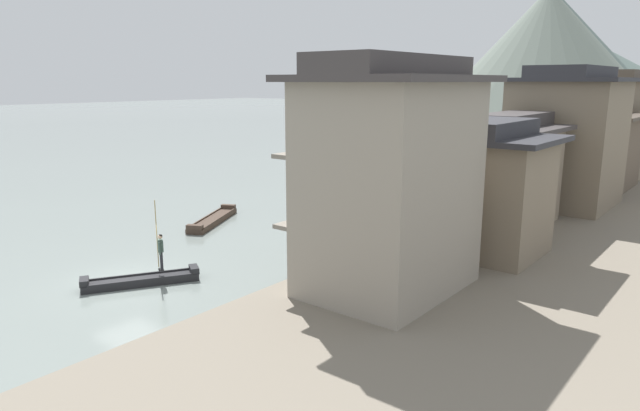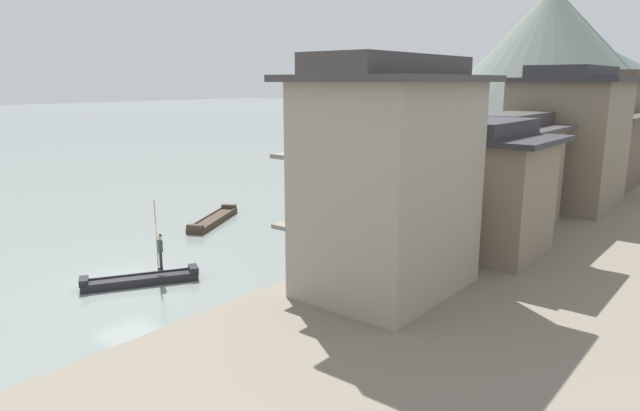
% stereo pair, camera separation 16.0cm
% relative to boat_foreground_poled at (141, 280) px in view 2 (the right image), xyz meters
% --- Properties ---
extents(ground_plane, '(400.00, 400.00, 0.00)m').
position_rel_boat_foreground_poled_xyz_m(ground_plane, '(-0.84, -0.21, -0.18)').
color(ground_plane, gray).
extents(boat_foreground_poled, '(3.19, 4.60, 0.55)m').
position_rel_boat_foreground_poled_xyz_m(boat_foreground_poled, '(0.00, 0.00, 0.00)').
color(boat_foreground_poled, '#232326').
rests_on(boat_foreground_poled, ground).
extents(boatman_person, '(0.53, 0.36, 3.04)m').
position_rel_boat_foreground_poled_xyz_m(boatman_person, '(0.43, 0.77, 1.38)').
color(boatman_person, black).
rests_on(boatman_person, boat_foreground_poled).
extents(boat_moored_nearest, '(0.98, 4.62, 0.51)m').
position_rel_boat_foreground_poled_xyz_m(boat_moored_nearest, '(3.51, 12.96, -0.01)').
color(boat_moored_nearest, '#232326').
rests_on(boat_moored_nearest, ground).
extents(boat_moored_second, '(2.28, 5.81, 0.43)m').
position_rel_boat_foreground_poled_xyz_m(boat_moored_second, '(4.27, 36.69, -0.04)').
color(boat_moored_second, brown).
rests_on(boat_moored_second, ground).
extents(boat_moored_third, '(1.06, 4.03, 0.56)m').
position_rel_boat_foreground_poled_xyz_m(boat_moored_third, '(4.49, 48.59, 0.01)').
color(boat_moored_third, brown).
rests_on(boat_moored_third, ground).
extents(boat_moored_far, '(3.60, 5.61, 0.55)m').
position_rel_boat_foreground_poled_xyz_m(boat_moored_far, '(-5.96, 9.11, -0.01)').
color(boat_moored_far, '#423328').
rests_on(boat_moored_far, ground).
extents(house_waterfront_nearest, '(5.86, 7.21, 8.74)m').
position_rel_boat_foreground_poled_xyz_m(house_waterfront_nearest, '(9.42, 4.68, 4.83)').
color(house_waterfront_nearest, gray).
rests_on(house_waterfront_nearest, riverbank_right).
extents(house_waterfront_second, '(6.93, 5.41, 6.14)m').
position_rel_boat_foreground_poled_xyz_m(house_waterfront_second, '(9.95, 11.54, 3.54)').
color(house_waterfront_second, '#7F705B').
rests_on(house_waterfront_second, riverbank_right).
extents(house_waterfront_tall, '(5.30, 6.24, 6.14)m').
position_rel_boat_foreground_poled_xyz_m(house_waterfront_tall, '(9.14, 17.70, 3.54)').
color(house_waterfront_tall, gray).
rests_on(house_waterfront_tall, riverbank_right).
extents(house_waterfront_narrow, '(7.08, 7.82, 8.74)m').
position_rel_boat_foreground_poled_xyz_m(house_waterfront_narrow, '(10.03, 24.82, 4.82)').
color(house_waterfront_narrow, '#7F705B').
rests_on(house_waterfront_narrow, riverbank_right).
extents(house_waterfront_far, '(6.63, 7.98, 6.14)m').
position_rel_boat_foreground_poled_xyz_m(house_waterfront_far, '(9.80, 32.71, 3.52)').
color(house_waterfront_far, brown).
rests_on(house_waterfront_far, riverbank_right).
extents(house_waterfront_end, '(6.39, 5.97, 8.74)m').
position_rel_boat_foreground_poled_xyz_m(house_waterfront_end, '(9.68, 40.05, 4.84)').
color(house_waterfront_end, gray).
rests_on(house_waterfront_end, riverbank_right).
extents(mooring_post_dock_near, '(0.20, 0.20, 0.96)m').
position_rel_boat_foreground_poled_xyz_m(mooring_post_dock_near, '(6.10, 7.48, 1.01)').
color(mooring_post_dock_near, '#473828').
rests_on(mooring_post_dock_near, riverbank_right).
extents(mooring_post_dock_mid, '(0.20, 0.20, 0.97)m').
position_rel_boat_foreground_poled_xyz_m(mooring_post_dock_mid, '(6.10, 18.09, 1.01)').
color(mooring_post_dock_mid, '#473828').
rests_on(mooring_post_dock_mid, riverbank_right).
extents(mooring_post_dock_far, '(0.20, 0.20, 0.93)m').
position_rel_boat_foreground_poled_xyz_m(mooring_post_dock_far, '(6.10, 27.37, 0.99)').
color(mooring_post_dock_far, '#473828').
rests_on(mooring_post_dock_far, riverbank_right).
extents(hill_far_west, '(48.58, 48.58, 25.86)m').
position_rel_boat_foreground_poled_xyz_m(hill_far_west, '(-16.90, 107.33, 12.75)').
color(hill_far_west, '#4C5B56').
rests_on(hill_far_west, ground).
extents(hill_far_centre, '(47.43, 47.43, 25.97)m').
position_rel_boat_foreground_poled_xyz_m(hill_far_centre, '(-16.42, 102.21, 12.80)').
color(hill_far_centre, slate).
rests_on(hill_far_centre, ground).
extents(hill_far_east, '(56.04, 56.04, 15.49)m').
position_rel_boat_foreground_poled_xyz_m(hill_far_east, '(-9.26, 114.71, 7.56)').
color(hill_far_east, '#4C5B56').
rests_on(hill_far_east, ground).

